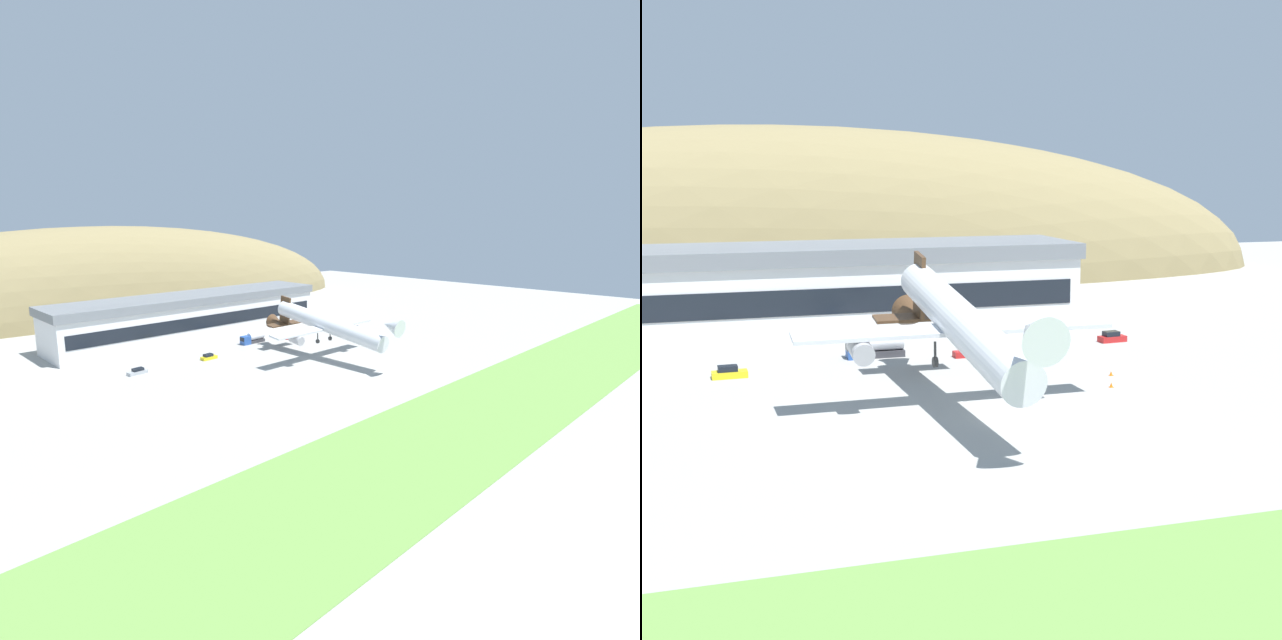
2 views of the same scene
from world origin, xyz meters
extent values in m
plane|color=#9E9E99|center=(0.00, 0.00, 0.00)|extent=(351.78, 351.78, 0.00)
cube|color=#669342|center=(0.00, -42.60, 0.04)|extent=(316.60, 27.12, 0.08)
ellipsoid|color=olive|center=(-10.81, 117.77, 0.00)|extent=(237.28, 56.24, 68.18)
cube|color=silver|center=(-14.07, 53.47, 6.71)|extent=(85.22, 17.81, 13.41)
cube|color=slate|center=(-14.07, 53.47, 12.21)|extent=(86.42, 19.01, 2.40)
cube|color=black|center=(-14.07, 44.51, 6.04)|extent=(81.81, 0.16, 3.76)
cylinder|color=silver|center=(-3.33, 4.32, 9.25)|extent=(4.25, 36.39, 8.73)
cone|color=silver|center=(-3.33, -15.93, 11.80)|extent=(4.17, 5.16, 4.72)
cone|color=#4C331E|center=(-3.33, 24.99, 6.65)|extent=(4.17, 6.00, 4.82)
cube|color=#4C331E|center=(-3.33, 21.62, 10.95)|extent=(0.50, 4.76, 8.16)
cube|color=#4C331E|center=(-3.33, 21.83, 7.05)|extent=(11.05, 3.00, 0.73)
cube|color=silver|center=(-3.33, 6.11, 8.28)|extent=(34.31, 3.63, 0.90)
cylinder|color=#9E9EA3|center=(-13.62, 5.58, 6.80)|extent=(2.30, 3.86, 2.73)
cylinder|color=#9E9EA3|center=(6.96, 5.58, 6.80)|extent=(2.30, 3.86, 2.73)
cylinder|color=#2D2D2D|center=(-5.67, 6.11, 6.01)|extent=(0.28, 0.28, 2.20)
cylinder|color=#2D2D2D|center=(-5.67, 6.11, 4.91)|extent=(0.45, 1.10, 1.10)
cylinder|color=#2D2D2D|center=(-0.99, 6.11, 6.01)|extent=(0.28, 0.28, 2.20)
cylinder|color=#2D2D2D|center=(-0.99, 6.11, 4.91)|extent=(0.45, 1.10, 1.10)
cylinder|color=#2D2D2D|center=(-3.33, -8.23, 7.93)|extent=(0.22, 0.22, 1.98)
cylinder|color=#2D2D2D|center=(-3.33, -8.23, 6.94)|extent=(0.30, 0.82, 0.82)
cube|color=gold|center=(-25.77, 26.49, 0.41)|extent=(4.28, 2.01, 0.82)
cube|color=black|center=(-25.98, 26.48, 1.15)|extent=(2.37, 1.67, 0.67)
cube|color=#B21E1E|center=(28.51, 33.09, 0.43)|extent=(4.14, 2.15, 0.87)
cube|color=black|center=(28.31, 33.07, 1.22)|extent=(2.33, 1.72, 0.71)
cube|color=#B21E1E|center=(5.62, 29.42, 0.40)|extent=(4.53, 1.72, 0.81)
cube|color=black|center=(5.84, 29.43, 1.14)|extent=(2.50, 1.44, 0.66)
cube|color=#999EA3|center=(-45.11, 27.12, 0.41)|extent=(4.69, 2.15, 0.81)
cube|color=black|center=(-44.88, 27.13, 1.14)|extent=(2.63, 1.71, 0.66)
cube|color=#264C99|center=(-9.16, 32.86, 1.24)|extent=(2.48, 2.37, 2.47)
cube|color=black|center=(-10.42, 32.87, 1.68)|extent=(0.09, 2.00, 1.09)
cube|color=#38383D|center=(-5.32, 32.83, 0.45)|extent=(5.25, 2.16, 0.90)
cylinder|color=silver|center=(-5.32, 32.83, 2.02)|extent=(4.99, 2.27, 2.23)
cube|color=orange|center=(16.08, 8.55, 0.01)|extent=(0.52, 0.52, 0.03)
cone|color=orange|center=(16.08, 8.55, 0.31)|extent=(0.40, 0.40, 0.55)
cube|color=orange|center=(18.72, 13.88, 0.01)|extent=(0.52, 0.52, 0.03)
cone|color=orange|center=(18.72, 13.88, 0.31)|extent=(0.40, 0.40, 0.55)
camera|label=1|loc=(-94.60, -83.89, 35.26)|focal=28.00mm
camera|label=2|loc=(-29.95, -81.76, 25.12)|focal=50.00mm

